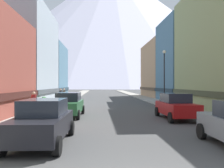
{
  "coord_description": "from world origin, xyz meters",
  "views": [
    {
      "loc": [
        -1.55,
        -4.93,
        2.39
      ],
      "look_at": [
        0.68,
        34.28,
        2.46
      ],
      "focal_mm": 37.95,
      "sensor_mm": 36.0,
      "label": 1
    }
  ],
  "objects_px": {
    "car_left_1": "(68,104)",
    "streetlamp_right": "(164,69)",
    "potted_plant_0": "(44,101)",
    "pedestrian_1": "(34,104)",
    "car_right_1": "(176,106)",
    "car_left_0": "(43,121)",
    "pedestrian_2": "(61,96)",
    "pedestrian_0": "(64,95)"
  },
  "relations": [
    {
      "from": "potted_plant_0",
      "to": "pedestrian_1",
      "type": "height_order",
      "value": "pedestrian_1"
    },
    {
      "from": "car_left_0",
      "to": "pedestrian_1",
      "type": "distance_m",
      "value": 8.12
    },
    {
      "from": "potted_plant_0",
      "to": "pedestrian_0",
      "type": "xyz_separation_m",
      "value": [
        0.75,
        8.56,
        0.18
      ]
    },
    {
      "from": "car_left_0",
      "to": "pedestrian_1",
      "type": "xyz_separation_m",
      "value": [
        -2.45,
        7.74,
        0.04
      ]
    },
    {
      "from": "pedestrian_1",
      "to": "streetlamp_right",
      "type": "xyz_separation_m",
      "value": [
        11.6,
        7.08,
        3.04
      ]
    },
    {
      "from": "pedestrian_0",
      "to": "pedestrian_1",
      "type": "bearing_deg",
      "value": -90.0
    },
    {
      "from": "car_right_1",
      "to": "potted_plant_0",
      "type": "height_order",
      "value": "car_right_1"
    },
    {
      "from": "pedestrian_2",
      "to": "car_left_0",
      "type": "bearing_deg",
      "value": -83.04
    },
    {
      "from": "potted_plant_0",
      "to": "pedestrian_1",
      "type": "distance_m",
      "value": 6.54
    },
    {
      "from": "car_right_1",
      "to": "pedestrian_2",
      "type": "relative_size",
      "value": 2.57
    },
    {
      "from": "car_left_1",
      "to": "potted_plant_0",
      "type": "height_order",
      "value": "car_left_1"
    },
    {
      "from": "car_right_1",
      "to": "pedestrian_0",
      "type": "distance_m",
      "value": 19.27
    },
    {
      "from": "pedestrian_0",
      "to": "pedestrian_1",
      "type": "xyz_separation_m",
      "value": [
        0.0,
        -15.06,
        0.02
      ]
    },
    {
      "from": "car_right_1",
      "to": "streetlamp_right",
      "type": "distance_m",
      "value": 9.15
    },
    {
      "from": "pedestrian_2",
      "to": "streetlamp_right",
      "type": "bearing_deg",
      "value": -24.37
    },
    {
      "from": "pedestrian_2",
      "to": "pedestrian_1",
      "type": "bearing_deg",
      "value": -90.0
    },
    {
      "from": "pedestrian_1",
      "to": "pedestrian_2",
      "type": "bearing_deg",
      "value": 90.0
    },
    {
      "from": "car_left_1",
      "to": "pedestrian_1",
      "type": "xyz_separation_m",
      "value": [
        -2.45,
        -0.32,
        0.04
      ]
    },
    {
      "from": "car_left_0",
      "to": "pedestrian_0",
      "type": "distance_m",
      "value": 22.93
    },
    {
      "from": "car_right_1",
      "to": "pedestrian_1",
      "type": "relative_size",
      "value": 2.57
    },
    {
      "from": "car_right_1",
      "to": "streetlamp_right",
      "type": "bearing_deg",
      "value": 79.63
    },
    {
      "from": "car_left_0",
      "to": "car_right_1",
      "type": "bearing_deg",
      "value": 39.89
    },
    {
      "from": "pedestrian_0",
      "to": "car_right_1",
      "type": "bearing_deg",
      "value": -58.57
    },
    {
      "from": "car_left_1",
      "to": "pedestrian_2",
      "type": "distance_m",
      "value": 12.26
    },
    {
      "from": "car_left_1",
      "to": "car_left_0",
      "type": "bearing_deg",
      "value": -90.0
    },
    {
      "from": "streetlamp_right",
      "to": "car_left_0",
      "type": "bearing_deg",
      "value": -121.68
    },
    {
      "from": "car_left_0",
      "to": "car_left_1",
      "type": "xyz_separation_m",
      "value": [
        0.0,
        8.06,
        0.0
      ]
    },
    {
      "from": "car_right_1",
      "to": "car_left_1",
      "type": "bearing_deg",
      "value": 167.3
    },
    {
      "from": "car_right_1",
      "to": "potted_plant_0",
      "type": "xyz_separation_m",
      "value": [
        -10.8,
        7.89,
        -0.16
      ]
    },
    {
      "from": "potted_plant_0",
      "to": "pedestrian_0",
      "type": "height_order",
      "value": "pedestrian_0"
    },
    {
      "from": "car_left_0",
      "to": "streetlamp_right",
      "type": "xyz_separation_m",
      "value": [
        9.15,
        14.82,
        3.09
      ]
    },
    {
      "from": "pedestrian_1",
      "to": "potted_plant_0",
      "type": "bearing_deg",
      "value": 96.58
    },
    {
      "from": "pedestrian_2",
      "to": "streetlamp_right",
      "type": "xyz_separation_m",
      "value": [
        11.6,
        -5.25,
        3.04
      ]
    },
    {
      "from": "car_left_0",
      "to": "car_right_1",
      "type": "height_order",
      "value": "same"
    },
    {
      "from": "car_left_1",
      "to": "pedestrian_2",
      "type": "xyz_separation_m",
      "value": [
        -2.45,
        12.01,
        0.04
      ]
    },
    {
      "from": "car_left_1",
      "to": "streetlamp_right",
      "type": "relative_size",
      "value": 0.76
    },
    {
      "from": "pedestrian_2",
      "to": "streetlamp_right",
      "type": "distance_m",
      "value": 13.09
    },
    {
      "from": "pedestrian_0",
      "to": "pedestrian_1",
      "type": "height_order",
      "value": "pedestrian_1"
    },
    {
      "from": "pedestrian_2",
      "to": "streetlamp_right",
      "type": "height_order",
      "value": "streetlamp_right"
    },
    {
      "from": "pedestrian_2",
      "to": "pedestrian_0",
      "type": "bearing_deg",
      "value": 90.0
    },
    {
      "from": "car_right_1",
      "to": "pedestrian_1",
      "type": "height_order",
      "value": "pedestrian_1"
    },
    {
      "from": "car_left_0",
      "to": "car_right_1",
      "type": "relative_size",
      "value": 1.01
    }
  ]
}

